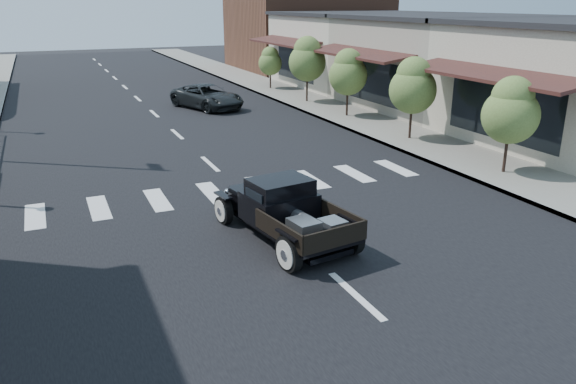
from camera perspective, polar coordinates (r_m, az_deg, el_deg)
name	(u,v)px	position (r m, az deg, el deg)	size (l,w,h in m)	color
ground	(292,239)	(13.39, 0.44, -4.79)	(120.00, 120.00, 0.00)	black
road	(163,121)	(27.21, -12.63, 7.02)	(14.00, 80.00, 0.02)	black
road_markings	(189,145)	(22.44, -10.05, 4.70)	(12.00, 60.00, 0.06)	silver
sidewalk_right	(324,107)	(29.95, 3.65, 8.62)	(3.00, 80.00, 0.15)	gray
storefront_mid	(452,63)	(31.56, 16.29, 12.43)	(10.00, 9.00, 4.50)	#9F9685
storefront_far	(363,50)	(38.89, 7.68, 14.07)	(10.00, 9.00, 4.50)	beige
far_building_right	(306,25)	(47.86, 1.87, 16.58)	(11.00, 10.00, 7.00)	brown
small_tree_a	(509,127)	(19.04, 21.53, 6.18)	(1.76, 1.76, 2.94)	#556E32
small_tree_b	(412,100)	(22.88, 12.49, 9.16)	(1.85, 1.85, 3.08)	#556E32
small_tree_c	(348,84)	(27.17, 6.08, 10.89)	(1.81, 1.81, 3.02)	#556E32
small_tree_d	(307,70)	(31.08, 1.96, 12.27)	(2.01, 2.01, 3.34)	#556E32
small_tree_e	(270,68)	(36.03, -1.82, 12.46)	(1.47, 1.47, 2.45)	#556E32
hotrod_pickup	(284,210)	(13.11, -0.36, -1.84)	(1.99, 4.26, 1.48)	black
second_car	(207,97)	(30.02, -8.21, 9.54)	(2.04, 4.42, 1.23)	black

